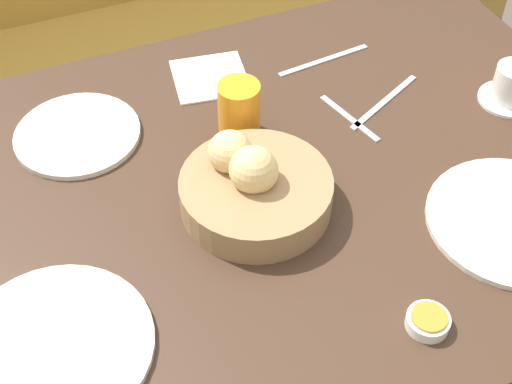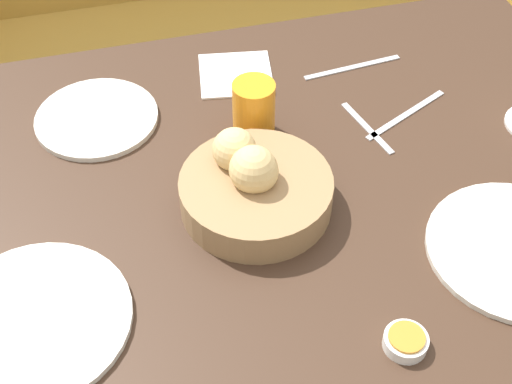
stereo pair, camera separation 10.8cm
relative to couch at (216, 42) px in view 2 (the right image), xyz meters
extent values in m
cube|color=#3D281C|center=(-0.14, -1.01, 0.40)|extent=(1.30, 0.88, 0.03)
cube|color=#3D281C|center=(0.46, -0.61, 0.04)|extent=(0.06, 0.06, 0.70)
cube|color=#B28938|center=(0.00, -0.05, -0.10)|extent=(1.76, 0.70, 0.43)
cube|color=#B28938|center=(0.81, -0.05, 0.00)|extent=(0.14, 0.70, 0.63)
cylinder|color=#99754C|center=(-0.15, -1.04, 0.45)|extent=(0.23, 0.23, 0.05)
sphere|color=#DBB775|center=(-0.16, -1.04, 0.50)|extent=(0.07, 0.07, 0.07)
sphere|color=#DBB775|center=(-0.15, -1.04, 0.50)|extent=(0.07, 0.07, 0.07)
sphere|color=#DBB775|center=(-0.17, -0.99, 0.50)|extent=(0.07, 0.07, 0.07)
cylinder|color=silver|center=(-0.50, -1.17, 0.43)|extent=(0.26, 0.26, 0.01)
cylinder|color=silver|center=(-0.37, -0.78, 0.43)|extent=(0.21, 0.21, 0.01)
cylinder|color=orange|center=(-0.11, -0.88, 0.47)|extent=(0.07, 0.07, 0.10)
cylinder|color=white|center=(-0.03, -1.33, 0.43)|extent=(0.06, 0.06, 0.02)
cylinder|color=#C67F28|center=(-0.03, -1.33, 0.44)|extent=(0.05, 0.05, 0.00)
cube|color=#B7B7BC|center=(0.11, -0.75, 0.42)|extent=(0.20, 0.03, 0.00)
cube|color=#B7B7BC|center=(0.16, -0.90, 0.42)|extent=(0.18, 0.09, 0.00)
cube|color=#B7B7BC|center=(0.08, -0.92, 0.42)|extent=(0.04, 0.15, 0.00)
cube|color=white|center=(-0.11, -0.71, 0.42)|extent=(0.15, 0.15, 0.00)
camera|label=1|loc=(-0.45, -1.73, 1.24)|focal=50.00mm
camera|label=2|loc=(-0.35, -1.76, 1.24)|focal=50.00mm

